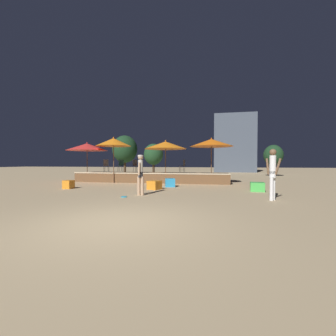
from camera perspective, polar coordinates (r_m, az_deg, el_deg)
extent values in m
plane|color=tan|center=(5.45, -13.29, -13.40)|extent=(120.00, 120.00, 0.00)
cube|color=brown|center=(16.34, -3.97, -2.38)|extent=(10.77, 2.74, 0.62)
cube|color=#CCB793|center=(15.05, -5.33, -1.36)|extent=(10.77, 0.12, 0.08)
cylinder|color=brown|center=(14.76, 10.94, 0.69)|extent=(0.05, 0.05, 2.42)
cone|color=orange|center=(14.82, 10.97, 6.32)|extent=(2.77, 2.77, 0.48)
sphere|color=orange|center=(14.85, 10.97, 7.40)|extent=(0.08, 0.08, 0.08)
cylinder|color=brown|center=(15.78, -13.64, 0.88)|extent=(0.05, 0.05, 2.51)
cone|color=orange|center=(15.84, -13.67, 6.40)|extent=(2.39, 2.39, 0.54)
sphere|color=orange|center=(15.87, -13.68, 7.52)|extent=(0.08, 0.08, 0.08)
cylinder|color=brown|center=(14.77, -0.64, 0.44)|extent=(0.05, 0.05, 2.28)
cone|color=orange|center=(14.81, -0.65, 5.80)|extent=(2.79, 2.79, 0.49)
sphere|color=orange|center=(14.84, -0.65, 6.90)|extent=(0.08, 0.08, 0.08)
cylinder|color=brown|center=(17.09, -19.84, 0.43)|extent=(0.05, 0.05, 2.25)
cone|color=red|center=(17.12, -19.88, 5.05)|extent=(2.87, 2.87, 0.51)
sphere|color=red|center=(17.14, -19.89, 6.03)|extent=(0.08, 0.08, 0.08)
cube|color=orange|center=(13.08, -23.94, -3.84)|extent=(0.48, 0.48, 0.44)
cube|color=#4CC651|center=(11.67, 21.72, -4.47)|extent=(0.70, 0.70, 0.43)
cube|color=orange|center=(11.64, -3.48, -4.35)|extent=(0.75, 0.75, 0.45)
cube|color=#2D9EDB|center=(12.83, 0.51, -3.74)|extent=(0.67, 0.67, 0.48)
cylinder|color=tan|center=(9.66, -7.44, -4.51)|extent=(0.13, 0.13, 0.79)
cylinder|color=tan|center=(9.60, -6.51, -4.54)|extent=(0.13, 0.13, 0.79)
cylinder|color=#3F3F47|center=(9.59, -6.98, -1.69)|extent=(0.20, 0.20, 0.24)
cylinder|color=beige|center=(9.58, -6.99, 0.25)|extent=(0.20, 0.20, 0.61)
cylinder|color=tan|center=(9.43, -7.35, -0.19)|extent=(0.09, 0.13, 0.55)
cylinder|color=tan|center=(9.74, -6.63, -0.14)|extent=(0.08, 0.09, 0.54)
sphere|color=tan|center=(9.58, -6.99, 2.71)|extent=(0.22, 0.22, 0.22)
cylinder|color=beige|center=(9.58, -7.00, 3.10)|extent=(0.24, 0.24, 0.07)
cylinder|color=white|center=(9.01, 24.79, -4.79)|extent=(0.13, 0.13, 0.88)
cylinder|color=white|center=(9.18, 25.21, -4.68)|extent=(0.13, 0.13, 0.88)
cylinder|color=white|center=(9.06, 25.04, -1.47)|extent=(0.23, 0.23, 0.24)
cylinder|color=white|center=(9.05, 25.06, 0.78)|extent=(0.23, 0.23, 0.67)
cylinder|color=brown|center=(8.99, 26.16, 0.34)|extent=(0.24, 0.20, 0.60)
cylinder|color=brown|center=(9.12, 23.98, 0.38)|extent=(0.17, 0.15, 0.60)
sphere|color=brown|center=(9.06, 25.09, 3.66)|extent=(0.24, 0.24, 0.24)
cylinder|color=#47474C|center=(16.33, -8.21, -0.22)|extent=(0.02, 0.02, 0.45)
cylinder|color=#47474C|center=(16.50, -7.36, -0.20)|extent=(0.02, 0.02, 0.45)
cylinder|color=#47474C|center=(16.58, -8.80, -0.20)|extent=(0.02, 0.02, 0.45)
cylinder|color=#47474C|center=(16.75, -7.96, -0.18)|extent=(0.02, 0.02, 0.45)
cylinder|color=#47474C|center=(16.53, -8.08, 0.58)|extent=(0.40, 0.40, 0.02)
cube|color=#47474C|center=(16.67, -8.42, 1.36)|extent=(0.23, 0.31, 0.45)
cylinder|color=#1E4C47|center=(17.58, -11.69, -0.12)|extent=(0.02, 0.02, 0.45)
cylinder|color=#1E4C47|center=(17.49, -12.62, -0.13)|extent=(0.02, 0.02, 0.45)
cylinder|color=#1E4C47|center=(17.30, -11.36, -0.14)|extent=(0.02, 0.02, 0.45)
cylinder|color=#1E4C47|center=(17.20, -12.30, -0.16)|extent=(0.02, 0.02, 0.45)
cylinder|color=#1E4C47|center=(17.39, -11.99, 0.60)|extent=(0.40, 0.40, 0.02)
cube|color=#1E4C47|center=(17.23, -11.81, 1.34)|extent=(0.29, 0.27, 0.45)
cylinder|color=#47474C|center=(16.52, 3.28, -0.19)|extent=(0.02, 0.02, 0.45)
cylinder|color=#47474C|center=(16.24, 2.90, -0.22)|extent=(0.02, 0.02, 0.45)
cylinder|color=#47474C|center=(16.42, 4.26, -0.20)|extent=(0.02, 0.02, 0.45)
cylinder|color=#47474C|center=(16.14, 3.89, -0.23)|extent=(0.02, 0.02, 0.45)
cylinder|color=#47474C|center=(16.32, 3.59, 0.58)|extent=(0.40, 0.40, 0.02)
cube|color=#47474C|center=(16.26, 4.15, 1.37)|extent=(0.11, 0.36, 0.45)
cylinder|color=#47474C|center=(17.14, -14.77, -0.18)|extent=(0.02, 0.02, 0.45)
cylinder|color=#47474C|center=(17.21, -15.74, -0.18)|extent=(0.02, 0.02, 0.45)
cylinder|color=#47474C|center=(16.85, -14.99, -0.21)|extent=(0.02, 0.02, 0.45)
cylinder|color=#47474C|center=(16.91, -15.98, -0.21)|extent=(0.02, 0.02, 0.45)
cylinder|color=#47474C|center=(17.02, -15.37, 0.57)|extent=(0.40, 0.40, 0.02)
cube|color=#47474C|center=(16.85, -15.51, 1.32)|extent=(0.36, 0.12, 0.45)
cylinder|color=#33B2D8|center=(9.21, -11.14, -7.19)|extent=(0.24, 0.24, 0.03)
cylinder|color=#3D2B1C|center=(28.03, -10.89, 0.24)|extent=(0.28, 0.28, 1.66)
ellipsoid|color=#19381E|center=(28.07, -10.91, 4.72)|extent=(3.04, 3.04, 3.34)
cylinder|color=#3D2B1C|center=(27.01, -3.69, -0.12)|extent=(0.28, 0.28, 1.34)
ellipsoid|color=#1E4223|center=(27.02, -3.70, 3.49)|extent=(2.31, 2.31, 2.54)
cylinder|color=#3D2B1C|center=(24.88, 25.15, -0.44)|extent=(0.28, 0.28, 1.29)
ellipsoid|color=#19381E|center=(24.88, 25.19, 2.98)|extent=(1.87, 1.87, 2.06)
cube|color=#4C5666|center=(34.70, 16.42, 5.94)|extent=(5.80, 4.03, 8.33)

